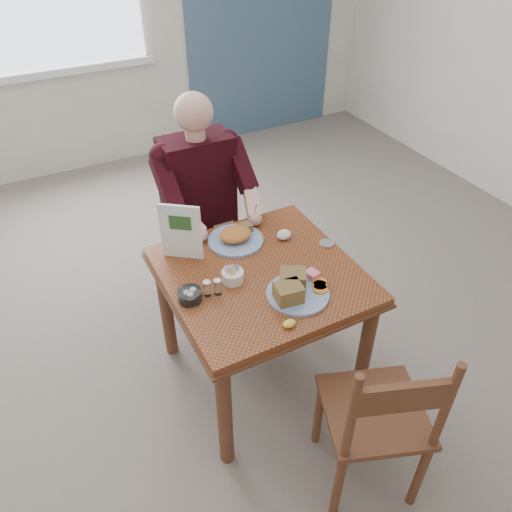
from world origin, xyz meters
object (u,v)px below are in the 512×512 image
table (261,289)px  chair_near (378,419)px  diner (203,194)px  near_plate (295,289)px  chair_far (201,233)px  far_plate (236,236)px

table → chair_near: 0.81m
chair_near → diner: (-0.14, 1.49, 0.33)m
diner → near_plate: 0.93m
chair_far → chair_near: 1.59m
chair_far → diner: (0.00, -0.09, 0.33)m
chair_far → far_plate: bearing=-89.7°
chair_near → diner: diner is taller
chair_far → near_plate: chair_far is taller
chair_near → near_plate: bearing=97.7°
chair_near → far_plate: bearing=97.1°
chair_near → near_plate: (-0.08, 0.57, 0.31)m
table → chair_far: bearing=90.0°
near_plate → table: bearing=105.4°
table → far_plate: bearing=89.4°
chair_near → far_plate: size_ratio=2.66×
table → near_plate: (0.06, -0.22, 0.15)m
table → diner: bearing=90.0°
table → chair_far: chair_far is taller
near_plate → far_plate: near_plate is taller
table → chair_far: size_ratio=0.97×
chair_far → diner: diner is taller
table → chair_near: bearing=-80.1°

